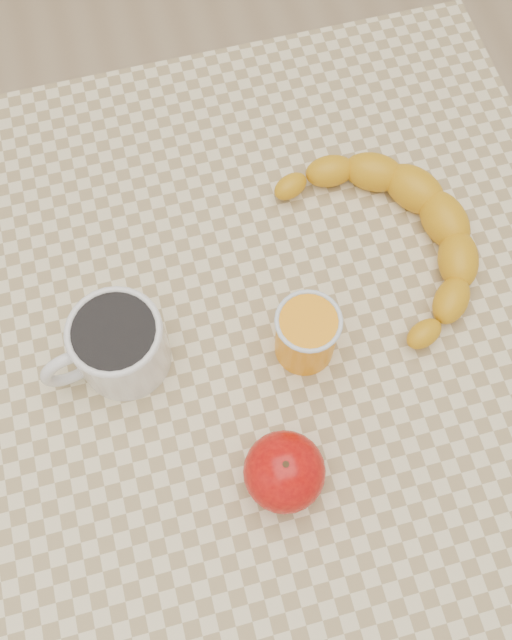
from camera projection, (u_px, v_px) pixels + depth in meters
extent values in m
plane|color=tan|center=(256.00, 460.00, 1.49)|extent=(3.00, 3.00, 0.00)
cube|color=beige|center=(256.00, 333.00, 0.82)|extent=(0.80, 0.80, 0.04)
cube|color=#996F4E|center=(256.00, 348.00, 0.86)|extent=(0.74, 0.74, 0.06)
cylinder|color=#996F4E|center=(14.00, 280.00, 1.26)|extent=(0.05, 0.05, 0.71)
cylinder|color=#996F4E|center=(389.00, 193.00, 1.33)|extent=(0.05, 0.05, 0.71)
cylinder|color=silver|center=(120.00, 345.00, 0.75)|extent=(0.12, 0.12, 0.08)
cylinder|color=black|center=(114.00, 332.00, 0.71)|extent=(0.09, 0.09, 0.01)
torus|color=silver|center=(113.00, 331.00, 0.71)|extent=(0.10, 0.10, 0.01)
torus|color=silver|center=(70.00, 368.00, 0.74)|extent=(0.06, 0.03, 0.06)
cylinder|color=orange|center=(306.00, 335.00, 0.75)|extent=(0.07, 0.07, 0.08)
torus|color=silver|center=(309.00, 321.00, 0.72)|extent=(0.07, 0.07, 0.00)
ellipsoid|color=#8D0407|center=(284.00, 472.00, 0.70)|extent=(0.10, 0.10, 0.08)
cylinder|color=#382311|center=(286.00, 465.00, 0.67)|extent=(0.01, 0.01, 0.01)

